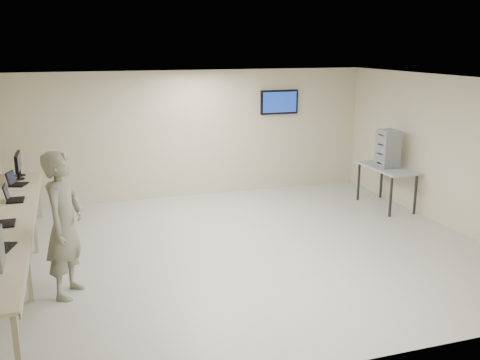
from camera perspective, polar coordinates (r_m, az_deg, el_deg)
name	(u,v)px	position (r m, az deg, el deg)	size (l,w,h in m)	color
room	(245,166)	(8.70, 0.50, 1.46)	(8.01, 7.01, 2.81)	beige
workbench	(8,224)	(8.42, -23.51, -4.33)	(0.76, 6.00, 0.90)	beige
laptop_1	(0,220)	(8.16, -24.22, -3.90)	(0.31, 0.37, 0.29)	black
laptop_2	(12,197)	(9.30, -23.19, -1.66)	(0.30, 0.36, 0.28)	black
laptop_3	(15,182)	(10.31, -22.83, -0.16)	(0.37, 0.40, 0.26)	black
monitor_near	(17,164)	(10.69, -22.66, 1.56)	(0.21, 0.48, 0.48)	black
monitor_far	(19,161)	(10.99, -22.54, 1.84)	(0.21, 0.47, 0.46)	black
soldier	(65,225)	(7.53, -18.21, -4.57)	(0.73, 0.48, 2.01)	#5A5D53
side_table	(387,170)	(11.53, 15.41, 1.00)	(0.67, 1.44, 0.86)	#949BA0
storage_bins	(388,149)	(11.43, 15.48, 3.25)	(0.37, 0.41, 0.78)	gray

